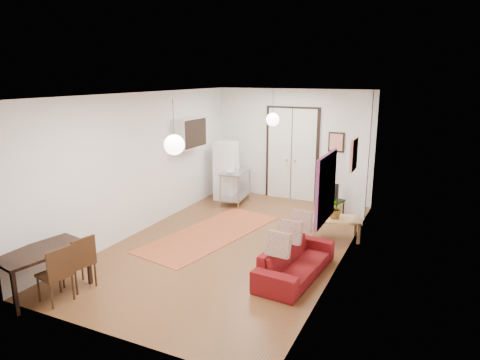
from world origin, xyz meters
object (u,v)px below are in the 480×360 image
at_px(kitchen_counter, 235,183).
at_px(black_side_chair, 334,196).
at_px(fridge, 226,171).
at_px(dining_table, 41,255).
at_px(dining_chair_far, 59,267).
at_px(sofa, 296,261).
at_px(dining_chair_near, 82,256).
at_px(coffee_table, 335,221).

xyz_separation_m(kitchen_counter, black_side_chair, (2.60, -0.16, -0.01)).
height_order(kitchen_counter, fridge, fridge).
bearing_deg(dining_table, dining_chair_far, -3.09).
distance_m(kitchen_counter, dining_chair_far, 5.53).
height_order(dining_table, black_side_chair, black_side_chair).
bearing_deg(dining_chair_far, fridge, -167.07).
relative_size(sofa, fridge, 1.21).
relative_size(sofa, dining_chair_near, 2.16).
distance_m(sofa, fridge, 4.76).
xyz_separation_m(kitchen_counter, dining_chair_near, (-0.22, -5.07, -0.04)).
distance_m(coffee_table, dining_chair_near, 4.81).
bearing_deg(dining_table, dining_chair_near, 50.21).
xyz_separation_m(sofa, kitchen_counter, (-2.72, 3.35, 0.27)).
height_order(sofa, dining_chair_far, dining_chair_far).
xyz_separation_m(kitchen_counter, fridge, (-0.38, 0.22, 0.23)).
bearing_deg(dining_chair_near, black_side_chair, 161.49).
bearing_deg(dining_chair_near, fridge, -166.93).
bearing_deg(kitchen_counter, dining_chair_near, -100.45).
xyz_separation_m(sofa, dining_chair_near, (-2.94, -1.72, 0.22)).
height_order(kitchen_counter, black_side_chair, black_side_chair).
relative_size(dining_table, dining_chair_near, 1.59).
bearing_deg(sofa, kitchen_counter, 43.80).
bearing_deg(dining_chair_far, dining_chair_near, -168.69).
xyz_separation_m(sofa, dining_table, (-3.30, -2.15, 0.35)).
distance_m(sofa, dining_table, 3.95).
bearing_deg(dining_table, sofa, 33.15).
relative_size(coffee_table, dining_table, 0.82).
xyz_separation_m(dining_chair_near, dining_chair_far, (0.00, -0.45, 0.00)).
bearing_deg(black_side_chair, dining_table, 74.15).
distance_m(coffee_table, fridge, 3.71).
bearing_deg(dining_table, fridge, 88.01).
xyz_separation_m(dining_chair_near, black_side_chair, (2.82, 4.92, 0.03)).
relative_size(coffee_table, fridge, 0.73).
xyz_separation_m(dining_table, black_side_chair, (3.18, 5.35, -0.09)).
height_order(coffee_table, black_side_chair, black_side_chair).
height_order(coffee_table, dining_chair_near, dining_chair_near).
distance_m(coffee_table, dining_chair_far, 5.16).
height_order(fridge, dining_chair_near, fridge).
bearing_deg(fridge, kitchen_counter, -37.25).
bearing_deg(sofa, black_side_chair, 6.89).
relative_size(kitchen_counter, fridge, 0.76).
relative_size(dining_chair_near, dining_chair_far, 1.00).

